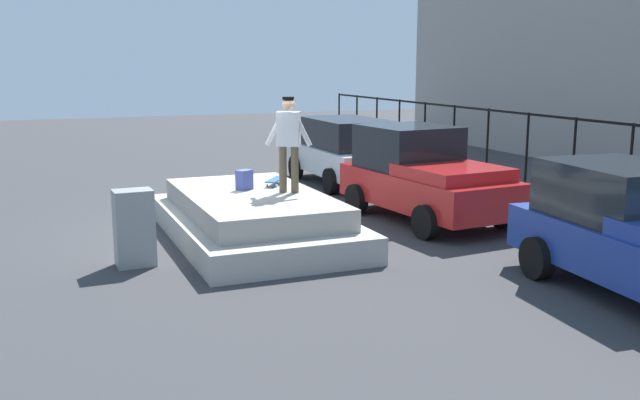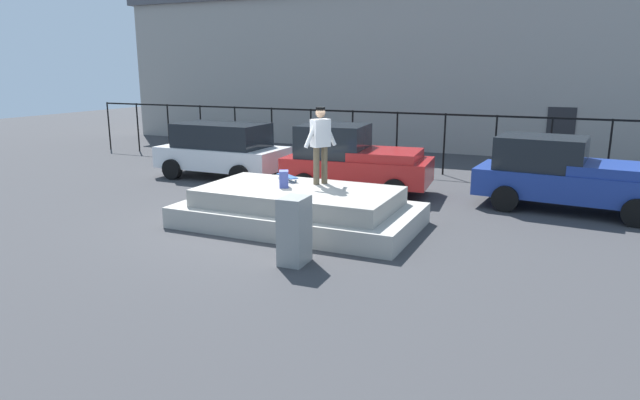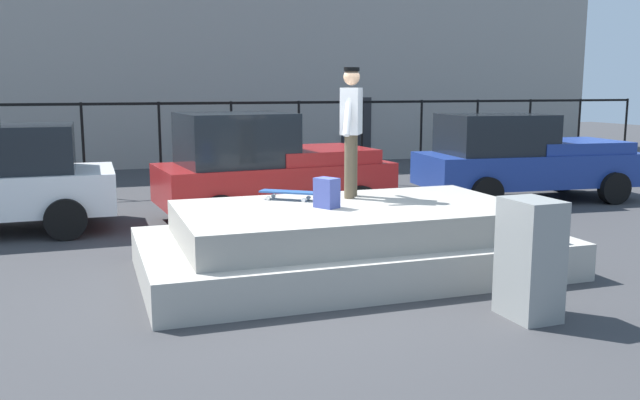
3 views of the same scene
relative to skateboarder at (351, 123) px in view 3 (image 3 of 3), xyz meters
The scene contains 10 objects.
ground_plane 2.34m from the skateboarder, 135.61° to the right, with size 60.00×60.00×0.00m, color #38383A.
concrete_ledge 1.61m from the skateboarder, 111.66° to the right, with size 5.22×2.87×0.84m.
skateboarder is the anchor object (origin of this frame).
skateboard 1.25m from the skateboarder, behind, with size 0.73×0.62×0.12m.
backpack 1.21m from the skateboarder, 131.19° to the right, with size 0.28×0.20×0.37m, color #3F4C99.
car_red_pickup_mid 3.21m from the skateboarder, 97.42° to the left, with size 4.17×2.34×1.89m.
car_blue_pickup_far 6.18m from the skateboarder, 32.95° to the left, with size 4.67×2.30×1.78m.
utility_box 3.24m from the skateboarder, 74.55° to the right, with size 0.44×0.60×1.22m, color gray.
fence_row 6.86m from the skateboarder, 98.68° to the left, with size 24.06×0.06×2.01m.
warehouse_building 14.72m from the skateboarder, 94.04° to the left, with size 29.37×6.56×6.75m.
Camera 3 is at (-2.33, -7.45, 2.32)m, focal length 38.05 mm.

